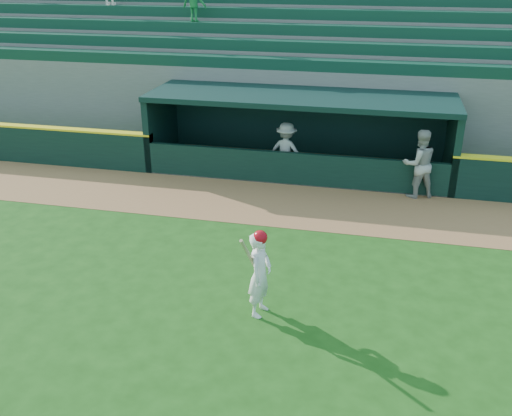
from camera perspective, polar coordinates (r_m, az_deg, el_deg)
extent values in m
plane|color=#184611|center=(11.62, -1.79, -9.00)|extent=(120.00, 120.00, 0.00)
cube|color=brown|center=(15.86, 2.67, 0.39)|extent=(40.00, 3.00, 0.01)
imported|color=#A4A49F|center=(16.68, 15.99, 4.28)|extent=(1.16, 1.03, 1.97)
imported|color=#A3A39E|center=(17.54, 3.03, 5.74)|extent=(1.22, 0.83, 1.75)
cube|color=slate|center=(18.42, 4.26, 3.79)|extent=(9.00, 2.60, 0.04)
cube|color=black|center=(19.26, -9.41, 7.95)|extent=(0.20, 2.60, 2.30)
cube|color=black|center=(18.01, 19.05, 5.86)|extent=(0.20, 2.60, 2.30)
cube|color=black|center=(19.31, 4.97, 8.22)|extent=(9.40, 0.20, 2.30)
cube|color=black|center=(17.76, 4.49, 10.97)|extent=(9.40, 2.80, 0.16)
cube|color=black|center=(17.13, 3.66, 3.95)|extent=(9.00, 0.16, 1.00)
cube|color=brown|center=(19.10, 4.65, 5.23)|extent=(8.40, 0.45, 0.10)
cube|color=slate|center=(19.73, 5.22, 9.47)|extent=(34.00, 0.85, 2.91)
cube|color=#0F3828|center=(19.28, 5.35, 14.10)|extent=(34.00, 0.60, 0.36)
cube|color=slate|center=(20.50, 5.59, 10.64)|extent=(34.00, 0.85, 3.36)
cube|color=#0F3828|center=(20.05, 5.76, 15.75)|extent=(34.00, 0.60, 0.36)
cube|color=slate|center=(21.28, 5.93, 11.73)|extent=(34.00, 0.85, 3.81)
cube|color=#0F3828|center=(20.83, 6.13, 17.28)|extent=(34.00, 0.60, 0.36)
cube|color=slate|center=(22.06, 6.25, 12.74)|extent=(34.00, 0.85, 4.26)
cube|color=#0F3828|center=(21.63, 6.49, 18.70)|extent=(34.00, 0.60, 0.36)
cube|color=slate|center=(22.85, 6.55, 13.68)|extent=(34.00, 0.85, 4.71)
cube|color=slate|center=(23.65, 6.83, 14.55)|extent=(34.00, 0.85, 5.16)
cube|color=slate|center=(24.45, 7.10, 15.37)|extent=(34.00, 0.85, 5.61)
cube|color=slate|center=(25.01, 7.25, 15.55)|extent=(34.50, 0.30, 5.61)
imported|color=#176B31|center=(21.77, -6.20, 19.93)|extent=(1.02, 0.70, 1.44)
imported|color=white|center=(10.74, 0.41, -6.67)|extent=(0.51, 0.68, 1.69)
sphere|color=#B40A14|center=(10.37, 0.42, -2.97)|extent=(0.27, 0.27, 0.27)
cylinder|color=tan|center=(10.32, -0.83, -4.54)|extent=(0.21, 0.51, 0.76)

